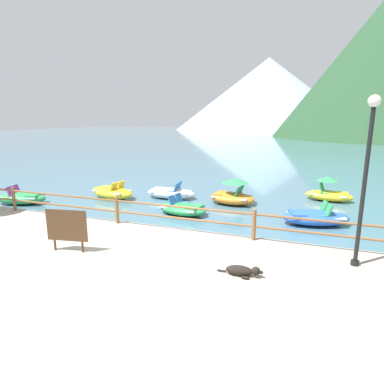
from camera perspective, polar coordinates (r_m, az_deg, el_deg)
The scene contains 14 objects.
ground_plane at distance 48.04m, azimuth 15.47°, elevation 7.60°, with size 200.00×200.00×0.00m, color #477084.
promenade_dock at distance 7.68m, azimuth -13.02°, elevation -17.01°, with size 28.00×8.00×0.40m, color #A39989.
dock_railing at distance 10.45m, azimuth -2.08°, elevation -3.86°, with size 23.92×0.12×0.95m.
lamp_post at distance 8.59m, azimuth 28.46°, elevation 3.89°, with size 0.28×0.28×4.11m.
sign_board at distance 9.45m, azimuth -21.26°, elevation -5.64°, with size 1.17×0.25×1.19m.
dog_resting at distance 7.82m, azimuth 8.88°, elevation -13.59°, with size 1.08×0.40×0.26m.
pedal_boat_0 at distance 17.35m, azimuth 23.03°, elevation -0.16°, with size 2.36×1.41×1.22m.
pedal_boat_1 at distance 16.95m, azimuth -13.87°, elevation -0.05°, with size 2.61×1.70×0.91m.
pedal_boat_2 at distance 16.51m, azimuth -3.79°, elevation -0.15°, with size 2.60×1.27×0.87m.
pedal_boat_3 at distance 13.27m, azimuth 20.95°, elevation -4.19°, with size 2.78×1.94×0.88m.
pedal_boat_4 at distance 15.45m, azimuth 7.15°, elevation -0.53°, with size 2.30×1.60×1.26m.
pedal_boat_6 at distance 13.72m, azimuth -1.67°, elevation -2.92°, with size 2.38×1.66×0.83m.
pedal_boat_7 at distance 17.42m, azimuth -27.91°, elevation -0.92°, with size 2.59×1.71×0.88m.
distant_peak at distance 127.29m, azimuth 13.26°, elevation 16.47°, with size 67.83×67.83×25.66m, color #9EADBC.
Camera 1 is at (3.76, -7.73, 3.98)m, focal length 30.17 mm.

